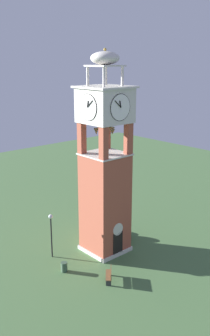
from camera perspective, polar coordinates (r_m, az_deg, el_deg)
The scene contains 7 objects.
ground at distance 34.82m, azimuth -0.00°, elevation -12.12°, with size 80.00×80.00×0.00m, color #476B3D.
clock_tower at distance 32.06m, azimuth 0.00°, elevation -0.72°, with size 3.88×3.88×17.26m.
park_bench at distance 30.30m, azimuth 0.67°, elevation -15.72°, with size 1.40×1.48×0.95m.
lamp_post at distance 32.77m, azimuth -8.10°, elevation -8.88°, with size 0.36×0.36×3.92m.
trash_bin at distance 31.61m, azimuth -6.15°, elevation -14.55°, with size 0.52×0.52×0.80m, color #38513D.
shrub_near_entry at distance 36.78m, azimuth 2.89°, elevation -9.63°, with size 1.23×1.23×1.02m, color #336638.
shrub_left_of_tower at distance 37.73m, azimuth 1.92°, elevation -9.28°, with size 0.98×0.98×0.60m, color #336638.
Camera 1 is at (-20.46, -22.88, 16.44)m, focal length 40.61 mm.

